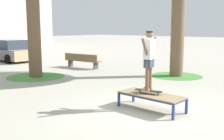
{
  "coord_description": "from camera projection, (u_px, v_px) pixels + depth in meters",
  "views": [
    {
      "loc": [
        -6.32,
        -4.16,
        2.33
      ],
      "look_at": [
        0.07,
        1.55,
        1.0
      ],
      "focal_mm": 43.9,
      "sensor_mm": 36.0,
      "label": 1
    }
  ],
  "objects": [
    {
      "name": "ground_plane",
      "position": [
        151.0,
        111.0,
        7.76
      ],
      "size": [
        120.0,
        120.0,
        0.0
      ],
      "primitive_type": "plane",
      "color": "#B2AA9E"
    },
    {
      "name": "skate_box",
      "position": [
        151.0,
        96.0,
        7.78
      ],
      "size": [
        0.79,
        1.91,
        0.46
      ],
      "color": "navy",
      "rests_on": "ground"
    },
    {
      "name": "skateboard",
      "position": [
        148.0,
        91.0,
        7.83
      ],
      "size": [
        0.36,
        0.82,
        0.09
      ],
      "color": "black",
      "rests_on": "skate_box"
    },
    {
      "name": "skater",
      "position": [
        149.0,
        56.0,
        7.68
      ],
      "size": [
        0.99,
        0.34,
        1.69
      ],
      "color": "brown",
      "rests_on": "skateboard"
    },
    {
      "name": "grass_patch_near_right",
      "position": [
        176.0,
        76.0,
        13.34
      ],
      "size": [
        2.51,
        2.51,
        0.01
      ],
      "primitive_type": "cylinder",
      "color": "#47893D",
      "rests_on": "ground"
    },
    {
      "name": "grass_patch_mid_back",
      "position": [
        36.0,
        77.0,
        13.14
      ],
      "size": [
        2.74,
        2.74,
        0.01
      ],
      "primitive_type": "cylinder",
      "color": "#519342",
      "rests_on": "ground"
    },
    {
      "name": "car_tan",
      "position": [
        10.0,
        51.0,
        19.18
      ],
      "size": [
        1.99,
        4.24,
        1.5
      ],
      "color": "tan",
      "rests_on": "ground"
    },
    {
      "name": "park_bench",
      "position": [
        82.0,
        60.0,
        15.89
      ],
      "size": [
        0.74,
        2.44,
        0.83
      ],
      "color": "brown",
      "rests_on": "ground"
    }
  ]
}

